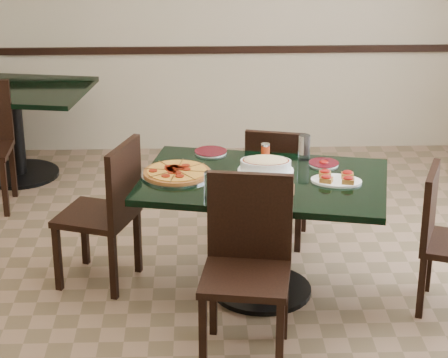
{
  "coord_description": "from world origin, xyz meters",
  "views": [
    {
      "loc": [
        -0.14,
        -4.65,
        2.62
      ],
      "look_at": [
        0.02,
        0.0,
        0.78
      ],
      "focal_mm": 70.0,
      "sensor_mm": 36.0,
      "label": 1
    }
  ],
  "objects_px": {
    "main_table": "(263,207)",
    "chair_left": "(109,206)",
    "chair_near": "(247,256)",
    "pepperoni_pizza": "(177,173)",
    "chair_right": "(445,233)",
    "back_table": "(14,115)",
    "bread_basket": "(276,188)",
    "chair_far": "(276,180)",
    "lasagna_casserole": "(266,164)",
    "bruschetta_platter": "(336,178)"
  },
  "relations": [
    {
      "from": "main_table",
      "to": "chair_left",
      "type": "relative_size",
      "value": 1.71
    },
    {
      "from": "chair_near",
      "to": "pepperoni_pizza",
      "type": "xyz_separation_m",
      "value": [
        -0.38,
        0.67,
        0.22
      ]
    },
    {
      "from": "chair_right",
      "to": "back_table",
      "type": "bearing_deg",
      "value": 73.66
    },
    {
      "from": "back_table",
      "to": "bread_basket",
      "type": "distance_m",
      "value": 2.98
    },
    {
      "from": "chair_far",
      "to": "chair_near",
      "type": "xyz_separation_m",
      "value": [
        -0.27,
        -1.29,
        0.08
      ]
    },
    {
      "from": "chair_far",
      "to": "lasagna_casserole",
      "type": "bearing_deg",
      "value": 91.31
    },
    {
      "from": "chair_near",
      "to": "bruschetta_platter",
      "type": "relative_size",
      "value": 2.93
    },
    {
      "from": "back_table",
      "to": "chair_left",
      "type": "distance_m",
      "value": 2.09
    },
    {
      "from": "chair_far",
      "to": "pepperoni_pizza",
      "type": "relative_size",
      "value": 1.97
    },
    {
      "from": "back_table",
      "to": "chair_right",
      "type": "xyz_separation_m",
      "value": [
        2.9,
        -2.24,
        -0.05
      ]
    },
    {
      "from": "pepperoni_pizza",
      "to": "main_table",
      "type": "bearing_deg",
      "value": -7.38
    },
    {
      "from": "back_table",
      "to": "chair_near",
      "type": "distance_m",
      "value": 3.15
    },
    {
      "from": "back_table",
      "to": "chair_left",
      "type": "xyz_separation_m",
      "value": [
        0.92,
        -1.87,
        -0.01
      ]
    },
    {
      "from": "lasagna_casserole",
      "to": "bruschetta_platter",
      "type": "bearing_deg",
      "value": -19.89
    },
    {
      "from": "back_table",
      "to": "bread_basket",
      "type": "relative_size",
      "value": 5.77
    },
    {
      "from": "main_table",
      "to": "chair_far",
      "type": "distance_m",
      "value": 0.7
    },
    {
      "from": "chair_near",
      "to": "chair_right",
      "type": "bearing_deg",
      "value": 27.82
    },
    {
      "from": "pepperoni_pizza",
      "to": "bread_basket",
      "type": "distance_m",
      "value": 0.64
    },
    {
      "from": "chair_near",
      "to": "chair_right",
      "type": "relative_size",
      "value": 1.14
    },
    {
      "from": "chair_right",
      "to": "lasagna_casserole",
      "type": "xyz_separation_m",
      "value": [
        -1.02,
        0.32,
        0.32
      ]
    },
    {
      "from": "chair_left",
      "to": "pepperoni_pizza",
      "type": "xyz_separation_m",
      "value": [
        0.42,
        -0.09,
        0.25
      ]
    },
    {
      "from": "chair_left",
      "to": "chair_far",
      "type": "bearing_deg",
      "value": 135.6
    },
    {
      "from": "chair_far",
      "to": "bruschetta_platter",
      "type": "relative_size",
      "value": 2.52
    },
    {
      "from": "back_table",
      "to": "chair_right",
      "type": "height_order",
      "value": "chair_right"
    },
    {
      "from": "pepperoni_pizza",
      "to": "bruschetta_platter",
      "type": "relative_size",
      "value": 1.28
    },
    {
      "from": "chair_near",
      "to": "bread_basket",
      "type": "height_order",
      "value": "chair_near"
    },
    {
      "from": "chair_left",
      "to": "lasagna_casserole",
      "type": "distance_m",
      "value": 0.99
    },
    {
      "from": "main_table",
      "to": "chair_far",
      "type": "bearing_deg",
      "value": 90.37
    },
    {
      "from": "chair_left",
      "to": "pepperoni_pizza",
      "type": "height_order",
      "value": "chair_left"
    },
    {
      "from": "chair_left",
      "to": "bruschetta_platter",
      "type": "xyz_separation_m",
      "value": [
        1.34,
        -0.23,
        0.25
      ]
    },
    {
      "from": "chair_far",
      "to": "chair_left",
      "type": "bearing_deg",
      "value": 39.37
    },
    {
      "from": "main_table",
      "to": "bruschetta_platter",
      "type": "height_order",
      "value": "bruschetta_platter"
    },
    {
      "from": "lasagna_casserole",
      "to": "bread_basket",
      "type": "distance_m",
      "value": 0.36
    },
    {
      "from": "chair_right",
      "to": "chair_left",
      "type": "distance_m",
      "value": 2.01
    },
    {
      "from": "lasagna_casserole",
      "to": "bruschetta_platter",
      "type": "xyz_separation_m",
      "value": [
        0.4,
        -0.18,
        -0.02
      ]
    },
    {
      "from": "pepperoni_pizza",
      "to": "bread_basket",
      "type": "xyz_separation_m",
      "value": [
        0.56,
        -0.32,
        0.02
      ]
    },
    {
      "from": "main_table",
      "to": "chair_far",
      "type": "height_order",
      "value": "chair_far"
    },
    {
      "from": "back_table",
      "to": "chair_far",
      "type": "relative_size",
      "value": 1.57
    },
    {
      "from": "back_table",
      "to": "chair_left",
      "type": "bearing_deg",
      "value": -54.05
    },
    {
      "from": "main_table",
      "to": "back_table",
      "type": "height_order",
      "value": "same"
    },
    {
      "from": "lasagna_casserole",
      "to": "back_table",
      "type": "bearing_deg",
      "value": 138.85
    },
    {
      "from": "lasagna_casserole",
      "to": "bread_basket",
      "type": "xyz_separation_m",
      "value": [
        0.03,
        -0.36,
        -0.01
      ]
    },
    {
      "from": "back_table",
      "to": "chair_near",
      "type": "relative_size",
      "value": 1.35
    },
    {
      "from": "main_table",
      "to": "bread_basket",
      "type": "relative_size",
      "value": 6.93
    },
    {
      "from": "chair_right",
      "to": "bread_basket",
      "type": "bearing_deg",
      "value": 113.92
    },
    {
      "from": "chair_near",
      "to": "chair_far",
      "type": "bearing_deg",
      "value": 87.13
    },
    {
      "from": "chair_near",
      "to": "chair_left",
      "type": "xyz_separation_m",
      "value": [
        -0.8,
        0.77,
        -0.03
      ]
    },
    {
      "from": "lasagna_casserole",
      "to": "bread_basket",
      "type": "relative_size",
      "value": 1.47
    },
    {
      "from": "bread_basket",
      "to": "bruschetta_platter",
      "type": "height_order",
      "value": "bread_basket"
    },
    {
      "from": "chair_far",
      "to": "chair_near",
      "type": "bearing_deg",
      "value": 91.52
    }
  ]
}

